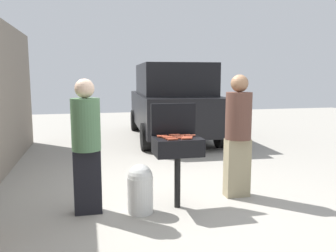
{
  "coord_description": "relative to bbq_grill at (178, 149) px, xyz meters",
  "views": [
    {
      "loc": [
        -1.2,
        -4.3,
        1.69
      ],
      "look_at": [
        -0.1,
        0.34,
        1.0
      ],
      "focal_mm": 36.64,
      "sensor_mm": 36.0,
      "label": 1
    }
  ],
  "objects": [
    {
      "name": "grill_lid_open",
      "position": [
        0.0,
        0.22,
        0.35
      ],
      "size": [
        0.6,
        0.05,
        0.42
      ],
      "primitive_type": "cube",
      "color": "black",
      "rests_on": "bbq_grill"
    },
    {
      "name": "hot_dog_7",
      "position": [
        0.13,
        0.09,
        0.16
      ],
      "size": [
        0.13,
        0.03,
        0.03
      ],
      "primitive_type": "cylinder",
      "rotation": [
        0.0,
        1.57,
        0.03
      ],
      "color": "#AD4228",
      "rests_on": "bbq_grill"
    },
    {
      "name": "hot_dog_11",
      "position": [
        0.04,
        -0.09,
        0.16
      ],
      "size": [
        0.13,
        0.03,
        0.03
      ],
      "primitive_type": "cylinder",
      "rotation": [
        0.0,
        1.57,
        0.05
      ],
      "color": "#AD4228",
      "rests_on": "bbq_grill"
    },
    {
      "name": "hot_dog_1",
      "position": [
        0.19,
        0.06,
        0.16
      ],
      "size": [
        0.13,
        0.03,
        0.03
      ],
      "primitive_type": "cylinder",
      "rotation": [
        0.0,
        1.57,
        -0.06
      ],
      "color": "#C6593D",
      "rests_on": "bbq_grill"
    },
    {
      "name": "hot_dog_13",
      "position": [
        0.09,
        -0.13,
        0.16
      ],
      "size": [
        0.13,
        0.03,
        0.03
      ],
      "primitive_type": "cylinder",
      "rotation": [
        0.0,
        1.57,
        0.04
      ],
      "color": "#B74C33",
      "rests_on": "bbq_grill"
    },
    {
      "name": "hot_dog_12",
      "position": [
        -0.1,
        -0.16,
        0.16
      ],
      "size": [
        0.13,
        0.04,
        0.03
      ],
      "primitive_type": "cylinder",
      "rotation": [
        0.0,
        1.57,
        0.07
      ],
      "color": "#AD4228",
      "rests_on": "bbq_grill"
    },
    {
      "name": "bbq_grill",
      "position": [
        0.0,
        0.0,
        0.0
      ],
      "size": [
        0.6,
        0.44,
        0.92
      ],
      "color": "black",
      "rests_on": "ground"
    },
    {
      "name": "parked_minivan",
      "position": [
        1.17,
        4.95,
        0.25
      ],
      "size": [
        2.22,
        4.5,
        2.02
      ],
      "rotation": [
        0.0,
        0.0,
        3.09
      ],
      "color": "black",
      "rests_on": "ground"
    },
    {
      "name": "hot_dog_3",
      "position": [
        0.0,
        0.11,
        0.16
      ],
      "size": [
        0.13,
        0.03,
        0.03
      ],
      "primitive_type": "cylinder",
      "rotation": [
        0.0,
        1.57,
        0.01
      ],
      "color": "#B74C33",
      "rests_on": "bbq_grill"
    },
    {
      "name": "hot_dog_8",
      "position": [
        -0.18,
        0.1,
        0.16
      ],
      "size": [
        0.13,
        0.04,
        0.03
      ],
      "primitive_type": "cylinder",
      "rotation": [
        0.0,
        1.57,
        -0.1
      ],
      "color": "#AD4228",
      "rests_on": "bbq_grill"
    },
    {
      "name": "hot_dog_4",
      "position": [
        0.02,
        0.0,
        0.16
      ],
      "size": [
        0.13,
        0.03,
        0.03
      ],
      "primitive_type": "cylinder",
      "rotation": [
        0.0,
        1.57,
        0.03
      ],
      "color": "#C6593D",
      "rests_on": "bbq_grill"
    },
    {
      "name": "hot_dog_6",
      "position": [
        -0.13,
        -0.03,
        0.16
      ],
      "size": [
        0.13,
        0.03,
        0.03
      ],
      "primitive_type": "cylinder",
      "rotation": [
        0.0,
        1.57,
        0.01
      ],
      "color": "#AD4228",
      "rests_on": "bbq_grill"
    },
    {
      "name": "person_right",
      "position": [
        0.93,
        0.22,
        0.16
      ],
      "size": [
        0.36,
        0.36,
        1.72
      ],
      "rotation": [
        0.0,
        0.0,
        3.19
      ],
      "color": "gray",
      "rests_on": "ground"
    },
    {
      "name": "hot_dog_14",
      "position": [
        -0.18,
        0.07,
        0.16
      ],
      "size": [
        0.13,
        0.03,
        0.03
      ],
      "primitive_type": "cylinder",
      "rotation": [
        0.0,
        1.57,
        -0.04
      ],
      "color": "#AD4228",
      "rests_on": "bbq_grill"
    },
    {
      "name": "propane_tank",
      "position": [
        -0.5,
        -0.06,
        -0.46
      ],
      "size": [
        0.32,
        0.32,
        0.62
      ],
      "color": "silver",
      "rests_on": "ground"
    },
    {
      "name": "hot_dog_10",
      "position": [
        -0.02,
        0.14,
        0.16
      ],
      "size": [
        0.13,
        0.03,
        0.03
      ],
      "primitive_type": "cylinder",
      "rotation": [
        0.0,
        1.57,
        -0.0
      ],
      "color": "#AD4228",
      "rests_on": "bbq_grill"
    },
    {
      "name": "hot_dog_0",
      "position": [
        0.12,
        -0.05,
        0.16
      ],
      "size": [
        0.13,
        0.03,
        0.03
      ],
      "primitive_type": "cylinder",
      "rotation": [
        0.0,
        1.57,
        -0.03
      ],
      "color": "#B74C33",
      "rests_on": "bbq_grill"
    },
    {
      "name": "hot_dog_5",
      "position": [
        -0.12,
        -0.12,
        0.16
      ],
      "size": [
        0.13,
        0.03,
        0.03
      ],
      "primitive_type": "cylinder",
      "rotation": [
        0.0,
        1.57,
        -0.05
      ],
      "color": "#AD4228",
      "rests_on": "bbq_grill"
    },
    {
      "name": "hot_dog_9",
      "position": [
        0.07,
        -0.15,
        0.16
      ],
      "size": [
        0.13,
        0.03,
        0.03
      ],
      "primitive_type": "cylinder",
      "rotation": [
        0.0,
        1.57,
        -0.01
      ],
      "color": "#AD4228",
      "rests_on": "bbq_grill"
    },
    {
      "name": "ground_plane",
      "position": [
        0.09,
        0.16,
        -0.78
      ],
      "size": [
        24.0,
        24.0,
        0.0
      ],
      "primitive_type": "plane",
      "color": "#9E998E"
    },
    {
      "name": "hot_dog_2",
      "position": [
        -0.14,
        0.01,
        0.16
      ],
      "size": [
        0.13,
        0.04,
        0.03
      ],
      "primitive_type": "cylinder",
      "rotation": [
        0.0,
        1.57,
        -0.07
      ],
      "color": "#AD4228",
      "rests_on": "bbq_grill"
    },
    {
      "name": "person_left",
      "position": [
        -1.13,
        0.07,
        0.13
      ],
      "size": [
        0.35,
        0.35,
        1.67
      ],
      "rotation": [
        0.0,
        0.0,
        -0.09
      ],
      "color": "black",
      "rests_on": "ground"
    }
  ]
}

